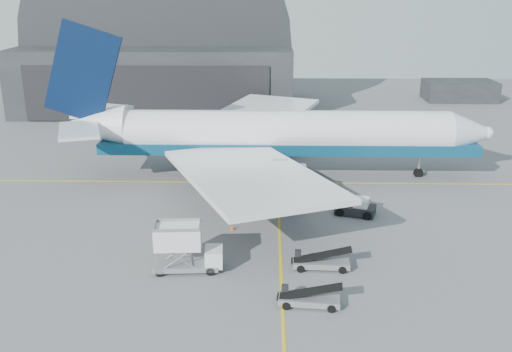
{
  "coord_description": "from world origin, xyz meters",
  "views": [
    {
      "loc": [
        -1.15,
        -45.1,
        22.93
      ],
      "look_at": [
        -2.35,
        9.18,
        4.5
      ],
      "focal_mm": 40.0,
      "sensor_mm": 36.0,
      "label": 1
    }
  ],
  "objects_px": {
    "airliner": "(269,134)",
    "pushback_tug": "(357,208)",
    "catering_truck": "(185,248)",
    "belt_loader_b": "(320,262)",
    "belt_loader_a": "(308,299)"
  },
  "relations": [
    {
      "from": "airliner",
      "to": "belt_loader_b",
      "type": "distance_m",
      "value": 25.25
    },
    {
      "from": "pushback_tug",
      "to": "belt_loader_a",
      "type": "relative_size",
      "value": 0.92
    },
    {
      "from": "belt_loader_b",
      "to": "pushback_tug",
      "type": "bearing_deg",
      "value": 70.39
    },
    {
      "from": "catering_truck",
      "to": "belt_loader_a",
      "type": "distance_m",
      "value": 11.39
    },
    {
      "from": "belt_loader_a",
      "to": "belt_loader_b",
      "type": "relative_size",
      "value": 0.96
    },
    {
      "from": "catering_truck",
      "to": "belt_loader_b",
      "type": "bearing_deg",
      "value": -0.88
    },
    {
      "from": "catering_truck",
      "to": "airliner",
      "type": "bearing_deg",
      "value": 70.42
    },
    {
      "from": "airliner",
      "to": "pushback_tug",
      "type": "distance_m",
      "value": 16.09
    },
    {
      "from": "belt_loader_b",
      "to": "catering_truck",
      "type": "bearing_deg",
      "value": -174.89
    },
    {
      "from": "catering_truck",
      "to": "pushback_tug",
      "type": "bearing_deg",
      "value": 34.08
    },
    {
      "from": "catering_truck",
      "to": "belt_loader_a",
      "type": "height_order",
      "value": "catering_truck"
    },
    {
      "from": "airliner",
      "to": "catering_truck",
      "type": "bearing_deg",
      "value": -105.69
    },
    {
      "from": "airliner",
      "to": "belt_loader_b",
      "type": "height_order",
      "value": "airliner"
    },
    {
      "from": "catering_truck",
      "to": "pushback_tug",
      "type": "relative_size",
      "value": 1.32
    },
    {
      "from": "airliner",
      "to": "catering_truck",
      "type": "distance_m",
      "value": 26.19
    }
  ]
}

